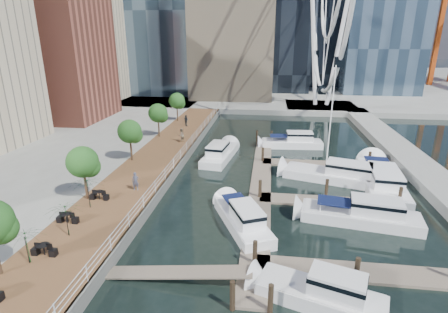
% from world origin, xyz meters
% --- Properties ---
extents(ground, '(520.00, 520.00, 0.00)m').
position_xyz_m(ground, '(0.00, 0.00, 0.00)').
color(ground, black).
rests_on(ground, ground).
extents(boardwalk, '(6.00, 60.00, 1.00)m').
position_xyz_m(boardwalk, '(-9.00, 15.00, 0.50)').
color(boardwalk, brown).
rests_on(boardwalk, ground).
extents(seawall, '(0.25, 60.00, 1.00)m').
position_xyz_m(seawall, '(-6.00, 15.00, 0.50)').
color(seawall, '#595954').
rests_on(seawall, ground).
extents(land_far, '(200.00, 114.00, 1.00)m').
position_xyz_m(land_far, '(0.00, 102.00, 0.50)').
color(land_far, gray).
rests_on(land_far, ground).
extents(breakwater, '(4.00, 60.00, 1.00)m').
position_xyz_m(breakwater, '(20.00, 20.00, 0.50)').
color(breakwater, gray).
rests_on(breakwater, ground).
extents(pier, '(14.00, 12.00, 1.00)m').
position_xyz_m(pier, '(14.00, 52.00, 0.50)').
color(pier, gray).
rests_on(pier, ground).
extents(railing, '(0.10, 60.00, 1.05)m').
position_xyz_m(railing, '(-6.10, 15.00, 1.52)').
color(railing, white).
rests_on(railing, boardwalk).
extents(floating_docks, '(16.00, 34.00, 2.60)m').
position_xyz_m(floating_docks, '(7.97, 9.98, 0.49)').
color(floating_docks, '#6D6051').
rests_on(floating_docks, ground).
extents(midrise_condos, '(19.00, 67.00, 28.00)m').
position_xyz_m(midrise_condos, '(-33.57, 26.82, 13.42)').
color(midrise_condos, '#BCAD8E').
rests_on(midrise_condos, ground).
extents(street_trees, '(2.60, 42.60, 4.60)m').
position_xyz_m(street_trees, '(-11.40, 14.00, 4.29)').
color(street_trees, '#3F2B1C').
rests_on(street_trees, ground).
extents(cafe_tables, '(2.50, 13.70, 0.74)m').
position_xyz_m(cafe_tables, '(-10.40, -2.00, 1.37)').
color(cafe_tables, black).
rests_on(cafe_tables, ground).
extents(yacht_foreground, '(10.18, 4.22, 2.15)m').
position_xyz_m(yacht_foreground, '(10.98, 4.69, 0.00)').
color(yacht_foreground, silver).
rests_on(yacht_foreground, ground).
extents(pedestrian_near, '(0.68, 0.53, 1.66)m').
position_xyz_m(pedestrian_near, '(-7.98, 6.28, 1.83)').
color(pedestrian_near, '#4D5067').
rests_on(pedestrian_near, boardwalk).
extents(pedestrian_mid, '(1.07, 1.11, 1.79)m').
position_xyz_m(pedestrian_mid, '(-7.72, 21.85, 1.90)').
color(pedestrian_mid, gray).
rests_on(pedestrian_mid, boardwalk).
extents(pedestrian_far, '(1.07, 0.94, 1.74)m').
position_xyz_m(pedestrian_far, '(-9.13, 30.56, 1.87)').
color(pedestrian_far, '#384046').
rests_on(pedestrian_far, boardwalk).
extents(moored_yachts, '(21.30, 33.35, 11.50)m').
position_xyz_m(moored_yachts, '(9.08, 12.76, 0.00)').
color(moored_yachts, white).
rests_on(moored_yachts, ground).
extents(cafe_seating, '(4.04, 10.69, 2.47)m').
position_xyz_m(cafe_seating, '(-10.18, -0.83, 2.17)').
color(cafe_seating, '#0F3914').
rests_on(cafe_seating, ground).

